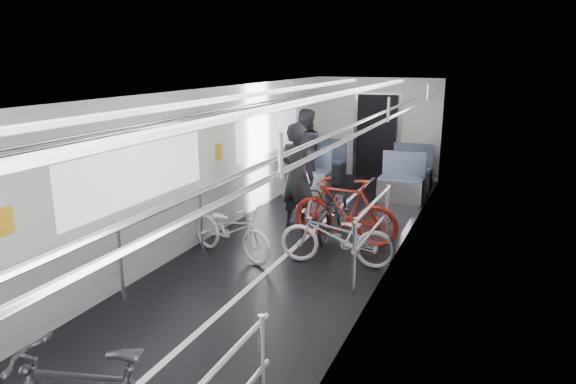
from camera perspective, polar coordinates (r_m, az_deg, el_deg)
name	(u,v)px	position (r m, az deg, el deg)	size (l,w,h in m)	color
car_shell	(296,176)	(7.73, 0.94, 1.79)	(3.02, 14.01, 2.41)	black
bike_left_far	(231,230)	(7.58, -6.35, -4.16)	(0.55, 1.58, 0.83)	silver
bike_right_mid	(337,236)	(7.25, 5.45, -4.91)	(0.57, 1.63, 0.86)	silver
bike_right_far	(345,210)	(8.13, 6.32, -2.03)	(0.49, 1.74, 1.05)	maroon
bike_aisle	(334,210)	(8.46, 5.15, -1.99)	(0.58, 1.65, 0.87)	black
person_standing	(297,176)	(8.65, 0.98, 1.76)	(0.67, 0.44, 1.83)	black
person_seated	(304,151)	(11.11, 1.83, 4.60)	(0.88, 0.68, 1.81)	#2A2930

